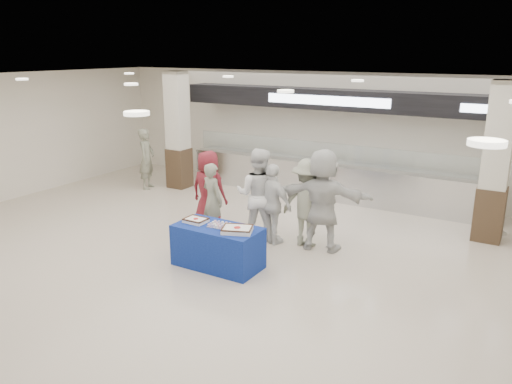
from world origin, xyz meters
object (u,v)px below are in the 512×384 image
Objects in this scene: soldier_bg at (147,159)px; sheet_cake_left at (196,220)px; sheet_cake_right at (237,229)px; soldier_b at (308,203)px; civilian_maroon at (209,189)px; civilian_white at (322,200)px; chef_short at (273,204)px; cupcake_tray at (219,225)px; soldier_a at (212,200)px; display_table at (218,247)px; chef_tall at (258,195)px.

sheet_cake_left is at bearing -148.73° from soldier_bg.
sheet_cake_right is 1.83m from soldier_b.
civilian_maroon is 1.01× the size of soldier_bg.
soldier_bg is (-5.65, 1.61, -0.04)m from soldier_b.
chef_short is at bearing 2.50° from civilian_white.
cupcake_tray is at bearing 43.95° from civilian_white.
display_table is at bearing 147.91° from soldier_a.
chef_short is (-0.15, 1.53, 0.01)m from sheet_cake_right.
cupcake_tray is at bearing 2.74° from sheet_cake_left.
soldier_a is 1.31m from chef_short.
cupcake_tray is 5.78m from soldier_bg.
cupcake_tray is (-0.42, 0.07, -0.02)m from sheet_cake_right.
display_table is 0.96× the size of chef_short.
chef_tall reaches higher than display_table.
display_table is at bearing 43.64° from civilian_white.
soldier_a reaches higher than sheet_cake_right.
chef_short reaches higher than soldier_a.
soldier_b is at bearing 61.88° from cupcake_tray.
soldier_bg reaches higher than cupcake_tray.
civilian_maroon is 0.55m from soldier_a.
soldier_bg is (-4.71, 3.33, 0.46)m from display_table.
sheet_cake_left is at bearing 34.68° from civilian_white.
sheet_cake_left reaches higher than display_table.
chef_short is at bearing 62.80° from sheet_cake_left.
sheet_cake_left is 0.50m from cupcake_tray.
soldier_bg is at bearing -11.10° from soldier_b.
civilian_maroon is (-1.82, 1.68, 0.04)m from sheet_cake_right.
chef_short is at bearing 155.13° from chef_tall.
cupcake_tray is at bearing 149.18° from soldier_a.
soldier_bg is at bearing 146.82° from sheet_cake_right.
civilian_maroon reaches higher than display_table.
civilian_white is (1.33, 0.15, 0.05)m from chef_tall.
civilian_maroon is 1.04× the size of chef_short.
cupcake_tray is 0.24× the size of chef_short.
chef_short is 0.93× the size of soldier_b.
soldier_a is at bearing 130.00° from cupcake_tray.
cupcake_tray is (0.03, 0.02, 0.41)m from display_table.
soldier_a is at bearing 128.75° from display_table.
soldier_bg reaches higher than soldier_a.
sheet_cake_right is 0.32× the size of chef_tall.
sheet_cake_right is 1.67m from chef_tall.
chef_short is 5.34m from soldier_bg.
soldier_b is at bearing 50.73° from sheet_cake_left.
sheet_cake_right is at bearing 91.99° from chef_tall.
chef_short reaches higher than sheet_cake_right.
sheet_cake_left is at bearing 132.08° from soldier_a.
soldier_a is 0.92× the size of soldier_bg.
civilian_white reaches higher than soldier_a.
sheet_cake_right is at bearing 110.73° from chef_short.
display_table is 2.19m from civilian_white.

